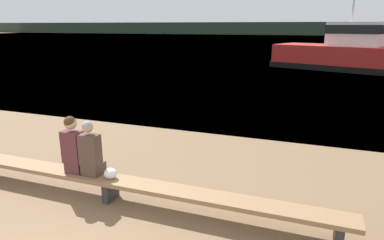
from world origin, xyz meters
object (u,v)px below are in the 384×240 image
(shopping_bag, at_px, (111,173))
(person_right, at_px, (90,152))
(person_left, at_px, (73,146))
(tugboat_red, at_px, (347,55))
(bench_main, at_px, (110,181))

(shopping_bag, bearing_deg, person_right, 178.51)
(person_left, relative_size, tugboat_red, 0.10)
(person_right, distance_m, shopping_bag, 0.54)
(tugboat_red, bearing_deg, person_left, -174.92)
(bench_main, height_order, tugboat_red, tugboat_red)
(person_left, distance_m, person_right, 0.37)
(person_left, relative_size, person_right, 1.05)
(person_left, xyz_separation_m, shopping_bag, (0.77, -0.01, -0.41))
(bench_main, relative_size, person_right, 7.99)
(person_left, bearing_deg, shopping_bag, -0.58)
(person_left, distance_m, tugboat_red, 23.02)
(bench_main, height_order, person_right, person_right)
(bench_main, xyz_separation_m, person_left, (-0.74, -0.00, 0.58))
(person_left, bearing_deg, bench_main, 0.30)
(person_left, height_order, person_right, person_left)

